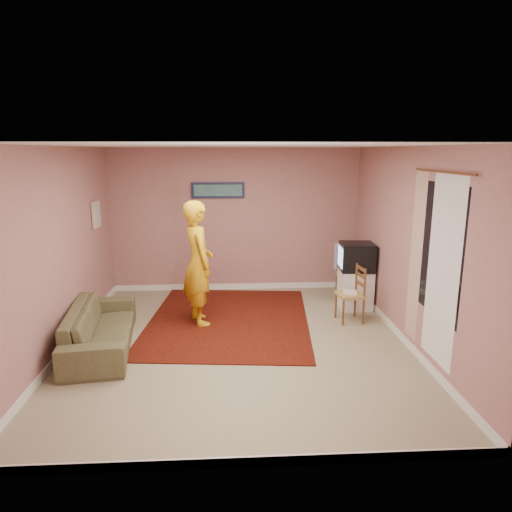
{
  "coord_description": "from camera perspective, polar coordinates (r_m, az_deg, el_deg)",
  "views": [
    {
      "loc": [
        -0.09,
        -5.75,
        2.54
      ],
      "look_at": [
        0.27,
        0.6,
        1.07
      ],
      "focal_mm": 32.0,
      "sensor_mm": 36.0,
      "label": 1
    }
  ],
  "objects": [
    {
      "name": "ground",
      "position": [
        6.29,
        -2.23,
        -10.82
      ],
      "size": [
        5.0,
        5.0,
        0.0
      ],
      "primitive_type": "plane",
      "color": "tan",
      "rests_on": "ground"
    },
    {
      "name": "wall_back",
      "position": [
        8.34,
        -2.63,
        4.47
      ],
      "size": [
        4.5,
        0.02,
        2.6
      ],
      "primitive_type": "cube",
      "color": "#B17477",
      "rests_on": "ground"
    },
    {
      "name": "wall_front",
      "position": [
        3.48,
        -1.63,
        -7.86
      ],
      "size": [
        4.5,
        0.02,
        2.6
      ],
      "primitive_type": "cube",
      "color": "#B17477",
      "rests_on": "ground"
    },
    {
      "name": "wall_left",
      "position": [
        6.27,
        -23.38,
        0.53
      ],
      "size": [
        0.02,
        5.0,
        2.6
      ],
      "primitive_type": "cube",
      "color": "#B17477",
      "rests_on": "ground"
    },
    {
      "name": "wall_right",
      "position": [
        6.33,
        18.49,
        1.05
      ],
      "size": [
        0.02,
        5.0,
        2.6
      ],
      "primitive_type": "cube",
      "color": "#B17477",
      "rests_on": "ground"
    },
    {
      "name": "ceiling",
      "position": [
        5.75,
        -2.46,
        13.61
      ],
      "size": [
        4.5,
        5.0,
        0.02
      ],
      "primitive_type": "cube",
      "color": "silver",
      "rests_on": "wall_back"
    },
    {
      "name": "baseboard_back",
      "position": [
        8.61,
        -2.55,
        -3.8
      ],
      "size": [
        4.5,
        0.02,
        0.1
      ],
      "primitive_type": "cube",
      "color": "white",
      "rests_on": "ground"
    },
    {
      "name": "baseboard_front",
      "position": [
        4.1,
        -1.51,
        -24.35
      ],
      "size": [
        4.5,
        0.02,
        0.1
      ],
      "primitive_type": "cube",
      "color": "white",
      "rests_on": "ground"
    },
    {
      "name": "baseboard_left",
      "position": [
        6.63,
        -22.31,
        -10.08
      ],
      "size": [
        0.02,
        5.0,
        0.1
      ],
      "primitive_type": "cube",
      "color": "white",
      "rests_on": "ground"
    },
    {
      "name": "baseboard_right",
      "position": [
        6.68,
        17.63,
        -9.49
      ],
      "size": [
        0.02,
        5.0,
        0.1
      ],
      "primitive_type": "cube",
      "color": "white",
      "rests_on": "ground"
    },
    {
      "name": "window",
      "position": [
        5.49,
        21.95,
        0.62
      ],
      "size": [
        0.01,
        1.1,
        1.5
      ],
      "primitive_type": "cube",
      "color": "black",
      "rests_on": "wall_right"
    },
    {
      "name": "curtain_sheer",
      "position": [
        5.4,
        22.3,
        -1.8
      ],
      "size": [
        0.01,
        0.75,
        2.1
      ],
      "primitive_type": "cube",
      "color": "white",
      "rests_on": "wall_right"
    },
    {
      "name": "curtain_floral",
      "position": [
        6.01,
        19.35,
        -0.12
      ],
      "size": [
        0.01,
        0.35,
        2.1
      ],
      "primitive_type": "cube",
      "color": "beige",
      "rests_on": "wall_right"
    },
    {
      "name": "curtain_rod",
      "position": [
        5.37,
        22.31,
        9.72
      ],
      "size": [
        0.02,
        1.4,
        0.02
      ],
      "primitive_type": "cylinder",
      "rotation": [
        1.57,
        0.0,
        0.0
      ],
      "color": "brown",
      "rests_on": "wall_right"
    },
    {
      "name": "picture_back",
      "position": [
        8.25,
        -4.78,
        8.19
      ],
      "size": [
        0.95,
        0.04,
        0.28
      ],
      "color": "#161B3D",
      "rests_on": "wall_back"
    },
    {
      "name": "picture_left",
      "position": [
        7.72,
        -19.32,
        4.92
      ],
      "size": [
        0.04,
        0.38,
        0.42
      ],
      "color": "beige",
      "rests_on": "wall_left"
    },
    {
      "name": "area_rug",
      "position": [
        7.07,
        -3.42,
        -7.98
      ],
      "size": [
        2.66,
        3.2,
        0.02
      ],
      "primitive_type": "cube",
      "rotation": [
        0.0,
        0.0,
        -0.09
      ],
      "color": "black",
      "rests_on": "ground"
    },
    {
      "name": "tv_cabinet",
      "position": [
        7.69,
        12.29,
        -4.07
      ],
      "size": [
        0.5,
        0.46,
        0.64
      ],
      "primitive_type": "cube",
      "color": "white",
      "rests_on": "ground"
    },
    {
      "name": "crt_tv",
      "position": [
        7.55,
        12.45,
        -0.1
      ],
      "size": [
        0.56,
        0.51,
        0.45
      ],
      "rotation": [
        0.0,
        0.0,
        -0.07
      ],
      "color": "black",
      "rests_on": "tv_cabinet"
    },
    {
      "name": "chair_a",
      "position": [
        8.05,
        11.56,
        -1.55
      ],
      "size": [
        0.43,
        0.41,
        0.49
      ],
      "rotation": [
        0.0,
        0.0,
        -0.05
      ],
      "color": "tan",
      "rests_on": "ground"
    },
    {
      "name": "dvd_player",
      "position": [
        8.07,
        11.54,
        -1.97
      ],
      "size": [
        0.38,
        0.31,
        0.06
      ],
      "primitive_type": "cube",
      "rotation": [
        0.0,
        0.0,
        0.23
      ],
      "color": "#BABABF",
      "rests_on": "chair_a"
    },
    {
      "name": "blue_throw",
      "position": [
        8.19,
        11.28,
        -0.02
      ],
      "size": [
        0.44,
        0.06,
        0.47
      ],
      "primitive_type": "cube",
      "color": "#89A2E1",
      "rests_on": "chair_a"
    },
    {
      "name": "chair_b",
      "position": [
        7.02,
        11.7,
        -3.94
      ],
      "size": [
        0.41,
        0.42,
        0.47
      ],
      "rotation": [
        0.0,
        0.0,
        -1.47
      ],
      "color": "tan",
      "rests_on": "ground"
    },
    {
      "name": "game_console",
      "position": [
        7.04,
        11.68,
        -4.45
      ],
      "size": [
        0.21,
        0.17,
        0.04
      ],
      "primitive_type": "cube",
      "rotation": [
        0.0,
        0.0,
        -0.15
      ],
      "color": "white",
      "rests_on": "chair_b"
    },
    {
      "name": "sofa",
      "position": [
        6.37,
        -18.84,
        -8.46
      ],
      "size": [
        1.01,
        2.03,
        0.57
      ],
      "primitive_type": "imported",
      "rotation": [
        0.0,
        0.0,
        1.71
      ],
      "color": "brown",
      "rests_on": "ground"
    },
    {
      "name": "person",
      "position": [
        6.77,
        -7.24,
        -0.89
      ],
      "size": [
        0.65,
        0.78,
        1.85
      ],
      "primitive_type": "imported",
      "rotation": [
        0.0,
        0.0,
        1.92
      ],
      "color": "gold",
      "rests_on": "ground"
    }
  ]
}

